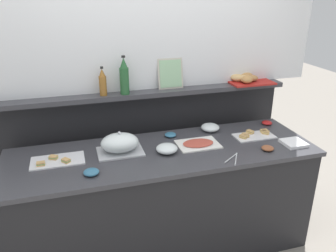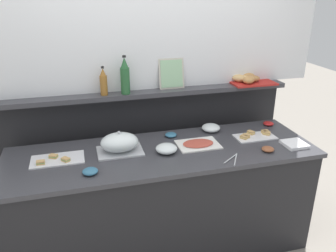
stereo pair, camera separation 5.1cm
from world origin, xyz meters
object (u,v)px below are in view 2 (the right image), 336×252
at_px(condiment_bowl_dark, 268,123).
at_px(vinegar_bottle_amber, 104,82).
at_px(condiment_bowl_cream, 171,135).
at_px(napkin_stack, 294,144).
at_px(condiment_bowl_teal, 90,171).
at_px(glass_bowl_medium, 211,128).
at_px(bread_basket, 247,79).
at_px(serving_cloche, 120,143).
at_px(condiment_bowl_red, 268,149).
at_px(wine_bottle_green, 125,77).
at_px(cold_cuts_platter, 198,144).
at_px(serving_tongs, 233,159).
at_px(glass_bowl_large, 166,149).
at_px(sandwich_platter_front, 255,136).
at_px(sandwich_platter_rear, 57,160).
at_px(framed_picture, 171,74).

xyz_separation_m(condiment_bowl_dark, vinegar_bottle_amber, (-1.42, 0.21, 0.43)).
distance_m(condiment_bowl_cream, napkin_stack, 0.99).
bearing_deg(condiment_bowl_teal, glass_bowl_medium, 24.09).
height_order(condiment_bowl_cream, bread_basket, bread_basket).
bearing_deg(serving_cloche, condiment_bowl_cream, 20.99).
relative_size(condiment_bowl_red, condiment_bowl_cream, 0.98).
distance_m(condiment_bowl_cream, wine_bottle_green, 0.61).
distance_m(cold_cuts_platter, condiment_bowl_cream, 0.27).
distance_m(condiment_bowl_red, condiment_bowl_cream, 0.78).
height_order(condiment_bowl_teal, serving_tongs, condiment_bowl_teal).
height_order(serving_cloche, condiment_bowl_red, serving_cloche).
bearing_deg(condiment_bowl_cream, glass_bowl_large, -112.09).
relative_size(condiment_bowl_dark, serving_tongs, 0.56).
height_order(serving_tongs, bread_basket, bread_basket).
height_order(vinegar_bottle_amber, bread_basket, vinegar_bottle_amber).
bearing_deg(condiment_bowl_cream, cold_cuts_platter, -52.77).
height_order(serving_cloche, vinegar_bottle_amber, vinegar_bottle_amber).
bearing_deg(condiment_bowl_teal, sandwich_platter_front, 10.61).
distance_m(condiment_bowl_red, bread_basket, 0.80).
height_order(serving_cloche, glass_bowl_medium, serving_cloche).
bearing_deg(vinegar_bottle_amber, glass_bowl_large, -51.53).
distance_m(glass_bowl_medium, condiment_bowl_cream, 0.37).
bearing_deg(sandwich_platter_front, condiment_bowl_teal, -169.39).
relative_size(glass_bowl_large, wine_bottle_green, 0.52).
bearing_deg(bread_basket, sandwich_platter_rear, -165.48).
distance_m(serving_cloche, framed_picture, 0.79).
distance_m(cold_cuts_platter, glass_bowl_large, 0.28).
bearing_deg(glass_bowl_medium, bread_basket, 27.76).
height_order(sandwich_platter_rear, condiment_bowl_dark, sandwich_platter_rear).
bearing_deg(framed_picture, condiment_bowl_cream, -106.35).
xyz_separation_m(glass_bowl_medium, framed_picture, (-0.29, 0.25, 0.44)).
height_order(cold_cuts_platter, condiment_bowl_teal, condiment_bowl_teal).
xyz_separation_m(sandwich_platter_rear, bread_basket, (1.69, 0.44, 0.37)).
bearing_deg(napkin_stack, framed_picture, 139.53).
xyz_separation_m(sandwich_platter_front, bread_basket, (0.12, 0.44, 0.36)).
distance_m(condiment_bowl_dark, condiment_bowl_teal, 1.67).
bearing_deg(glass_bowl_medium, serving_cloche, -166.55).
xyz_separation_m(cold_cuts_platter, glass_bowl_large, (-0.27, -0.06, 0.02)).
height_order(serving_cloche, serving_tongs, serving_cloche).
relative_size(sandwich_platter_front, cold_cuts_platter, 1.01).
distance_m(condiment_bowl_teal, serving_tongs, 1.01).
bearing_deg(condiment_bowl_teal, vinegar_bottle_amber, 74.96).
bearing_deg(glass_bowl_medium, condiment_bowl_cream, -176.46).
bearing_deg(sandwich_platter_front, sandwich_platter_rear, -179.98).
relative_size(cold_cuts_platter, framed_picture, 1.27).
distance_m(glass_bowl_medium, napkin_stack, 0.69).
xyz_separation_m(cold_cuts_platter, serving_tongs, (0.16, -0.29, -0.00)).
distance_m(glass_bowl_large, napkin_stack, 1.01).
relative_size(sandwich_platter_front, vinegar_bottle_amber, 1.42).
bearing_deg(condiment_bowl_red, cold_cuts_platter, 153.46).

